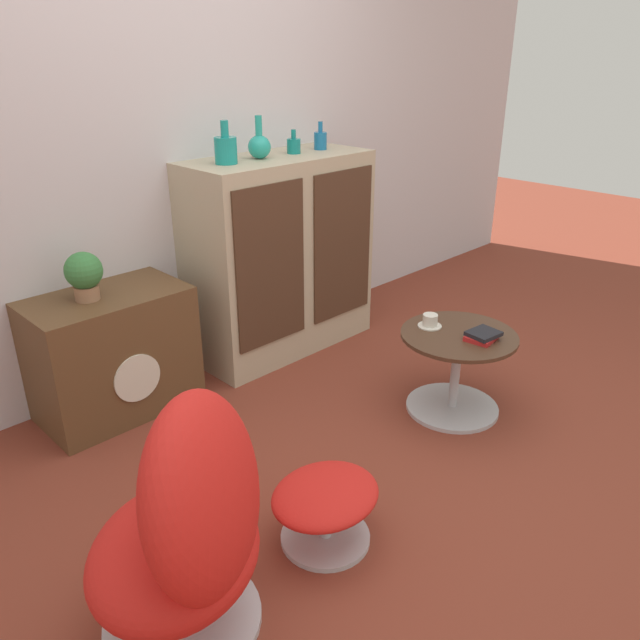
{
  "coord_description": "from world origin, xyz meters",
  "views": [
    {
      "loc": [
        -1.7,
        -1.23,
        1.63
      ],
      "look_at": [
        0.02,
        0.51,
        0.55
      ],
      "focal_mm": 35.0,
      "sensor_mm": 36.0,
      "label": 1
    }
  ],
  "objects_px": {
    "ottoman": "(325,501)",
    "sideboard": "(280,256)",
    "vase_rightmost": "(320,140)",
    "tv_console": "(113,354)",
    "egg_chair": "(190,527)",
    "vase_inner_left": "(259,145)",
    "vase_inner_right": "(294,145)",
    "teacup": "(430,322)",
    "book_stack": "(482,336)",
    "potted_plant": "(84,274)",
    "vase_leftmost": "(226,149)",
    "coffee_table": "(456,367)"
  },
  "relations": [
    {
      "from": "vase_inner_right",
      "to": "book_stack",
      "type": "bearing_deg",
      "value": -89.7
    },
    {
      "from": "tv_console",
      "to": "vase_inner_right",
      "type": "relative_size",
      "value": 5.72
    },
    {
      "from": "coffee_table",
      "to": "vase_inner_left",
      "type": "relative_size",
      "value": 2.54
    },
    {
      "from": "tv_console",
      "to": "sideboard",
      "type": "bearing_deg",
      "value": -1.2
    },
    {
      "from": "tv_console",
      "to": "teacup",
      "type": "relative_size",
      "value": 6.32
    },
    {
      "from": "vase_rightmost",
      "to": "teacup",
      "type": "xyz_separation_m",
      "value": [
        -0.25,
        -0.99,
        -0.72
      ]
    },
    {
      "from": "ottoman",
      "to": "sideboard",
      "type": "bearing_deg",
      "value": 53.79
    },
    {
      "from": "egg_chair",
      "to": "vase_inner_right",
      "type": "bearing_deg",
      "value": 38.92
    },
    {
      "from": "ottoman",
      "to": "teacup",
      "type": "relative_size",
      "value": 3.57
    },
    {
      "from": "coffee_table",
      "to": "vase_leftmost",
      "type": "xyz_separation_m",
      "value": [
        -0.44,
        1.13,
        0.94
      ]
    },
    {
      "from": "egg_chair",
      "to": "vase_inner_right",
      "type": "distance_m",
      "value": 2.2
    },
    {
      "from": "vase_inner_left",
      "to": "vase_rightmost",
      "type": "height_order",
      "value": "vase_inner_left"
    },
    {
      "from": "teacup",
      "to": "vase_inner_right",
      "type": "bearing_deg",
      "value": 87.4
    },
    {
      "from": "sideboard",
      "to": "vase_rightmost",
      "type": "xyz_separation_m",
      "value": [
        0.32,
        0.0,
        0.6
      ]
    },
    {
      "from": "coffee_table",
      "to": "vase_inner_right",
      "type": "distance_m",
      "value": 1.46
    },
    {
      "from": "ottoman",
      "to": "vase_rightmost",
      "type": "xyz_separation_m",
      "value": [
        1.28,
        1.32,
        0.98
      ]
    },
    {
      "from": "sideboard",
      "to": "vase_inner_right",
      "type": "bearing_deg",
      "value": 1.87
    },
    {
      "from": "teacup",
      "to": "potted_plant",
      "type": "bearing_deg",
      "value": 139.85
    },
    {
      "from": "vase_inner_right",
      "to": "coffee_table",
      "type": "bearing_deg",
      "value": -90.72
    },
    {
      "from": "teacup",
      "to": "book_stack",
      "type": "xyz_separation_m",
      "value": [
        0.05,
        -0.25,
        -0.01
      ]
    },
    {
      "from": "tv_console",
      "to": "coffee_table",
      "type": "xyz_separation_m",
      "value": [
        1.15,
        -1.15,
        -0.07
      ]
    },
    {
      "from": "egg_chair",
      "to": "potted_plant",
      "type": "bearing_deg",
      "value": 74.25
    },
    {
      "from": "ottoman",
      "to": "book_stack",
      "type": "relative_size",
      "value": 2.62
    },
    {
      "from": "tv_console",
      "to": "vase_inner_left",
      "type": "distance_m",
      "value": 1.27
    },
    {
      "from": "vase_leftmost",
      "to": "potted_plant",
      "type": "distance_m",
      "value": 0.91
    },
    {
      "from": "vase_inner_left",
      "to": "book_stack",
      "type": "bearing_deg",
      "value": -78.88
    },
    {
      "from": "tv_console",
      "to": "egg_chair",
      "type": "bearing_deg",
      "value": -108.81
    },
    {
      "from": "egg_chair",
      "to": "potted_plant",
      "type": "relative_size",
      "value": 3.73
    },
    {
      "from": "vase_inner_left",
      "to": "sideboard",
      "type": "bearing_deg",
      "value": -1.86
    },
    {
      "from": "vase_inner_left",
      "to": "book_stack",
      "type": "relative_size",
      "value": 1.38
    },
    {
      "from": "ottoman",
      "to": "vase_inner_left",
      "type": "xyz_separation_m",
      "value": [
        0.84,
        1.32,
        0.99
      ]
    },
    {
      "from": "potted_plant",
      "to": "teacup",
      "type": "xyz_separation_m",
      "value": [
        1.19,
        -1.01,
        -0.28
      ]
    },
    {
      "from": "sideboard",
      "to": "teacup",
      "type": "distance_m",
      "value": 0.99
    },
    {
      "from": "coffee_table",
      "to": "book_stack",
      "type": "relative_size",
      "value": 3.51
    },
    {
      "from": "vase_inner_right",
      "to": "potted_plant",
      "type": "relative_size",
      "value": 0.57
    },
    {
      "from": "egg_chair",
      "to": "vase_inner_right",
      "type": "relative_size",
      "value": 6.52
    },
    {
      "from": "teacup",
      "to": "ottoman",
      "type": "bearing_deg",
      "value": -162.33
    },
    {
      "from": "coffee_table",
      "to": "teacup",
      "type": "relative_size",
      "value": 4.77
    },
    {
      "from": "sideboard",
      "to": "egg_chair",
      "type": "xyz_separation_m",
      "value": [
        -1.49,
        -1.3,
        -0.17
      ]
    },
    {
      "from": "vase_leftmost",
      "to": "teacup",
      "type": "bearing_deg",
      "value": -67.72
    },
    {
      "from": "vase_rightmost",
      "to": "coffee_table",
      "type": "bearing_deg",
      "value": -100.78
    },
    {
      "from": "vase_inner_left",
      "to": "vase_leftmost",
      "type": "bearing_deg",
      "value": 180.0
    },
    {
      "from": "vase_rightmost",
      "to": "teacup",
      "type": "height_order",
      "value": "vase_rightmost"
    },
    {
      "from": "vase_inner_left",
      "to": "potted_plant",
      "type": "xyz_separation_m",
      "value": [
        -1.0,
        0.02,
        -0.45
      ]
    },
    {
      "from": "egg_chair",
      "to": "teacup",
      "type": "height_order",
      "value": "egg_chair"
    },
    {
      "from": "egg_chair",
      "to": "book_stack",
      "type": "relative_size",
      "value": 5.29
    },
    {
      "from": "egg_chair",
      "to": "potted_plant",
      "type": "height_order",
      "value": "egg_chair"
    },
    {
      "from": "coffee_table",
      "to": "potted_plant",
      "type": "height_order",
      "value": "potted_plant"
    },
    {
      "from": "vase_inner_left",
      "to": "vase_inner_right",
      "type": "bearing_deg",
      "value": 0.0
    },
    {
      "from": "vase_inner_right",
      "to": "potted_plant",
      "type": "distance_m",
      "value": 1.31
    }
  ]
}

